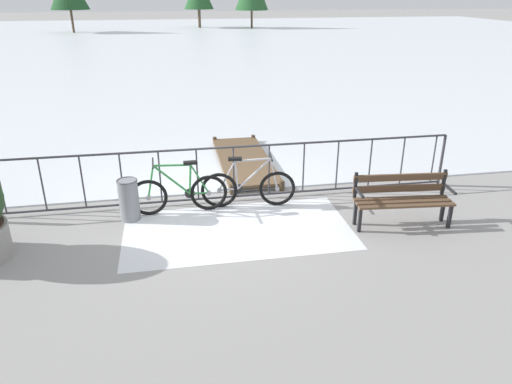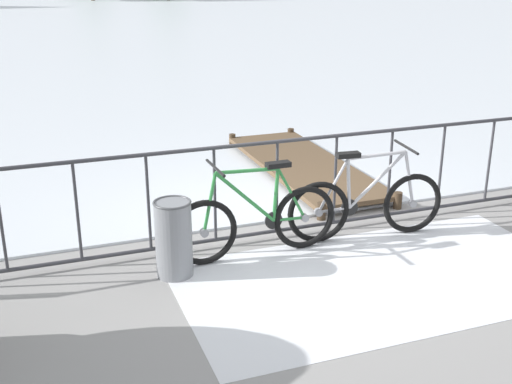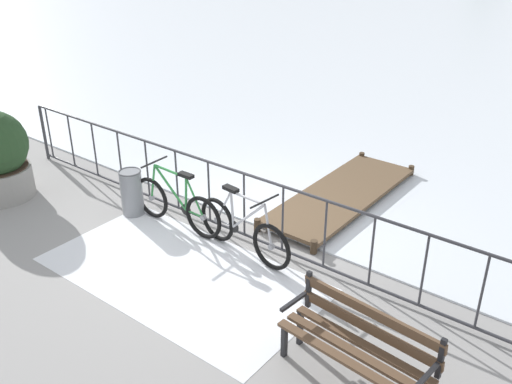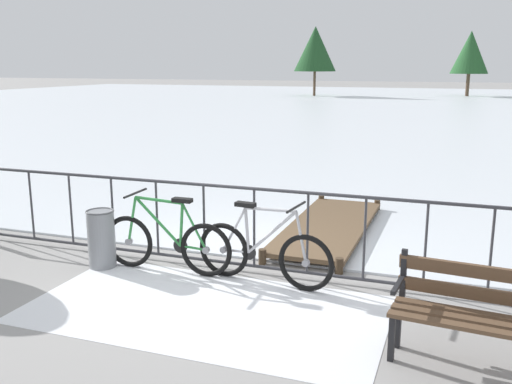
{
  "view_description": "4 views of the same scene",
  "coord_description": "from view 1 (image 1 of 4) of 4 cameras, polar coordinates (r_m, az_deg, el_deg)",
  "views": [
    {
      "loc": [
        -0.74,
        -8.1,
        3.68
      ],
      "look_at": [
        0.59,
        -0.89,
        0.53
      ],
      "focal_mm": 33.39,
      "sensor_mm": 36.0,
      "label": 1
    },
    {
      "loc": [
        -2.69,
        -5.8,
        2.77
      ],
      "look_at": [
        -0.82,
        -0.71,
        0.82
      ],
      "focal_mm": 45.42,
      "sensor_mm": 36.0,
      "label": 2
    },
    {
      "loc": [
        4.79,
        -5.47,
        4.3
      ],
      "look_at": [
        0.57,
        -0.03,
        0.85
      ],
      "focal_mm": 39.86,
      "sensor_mm": 36.0,
      "label": 3
    },
    {
      "loc": [
        2.59,
        -6.21,
        2.5
      ],
      "look_at": [
        0.25,
        0.29,
        0.94
      ],
      "focal_mm": 39.97,
      "sensor_mm": 36.0,
      "label": 4
    }
  ],
  "objects": [
    {
      "name": "ground_plane",
      "position": [
        8.93,
        -4.74,
        -1.16
      ],
      "size": [
        160.0,
        160.0,
        0.0
      ],
      "primitive_type": "plane",
      "color": "gray"
    },
    {
      "name": "frozen_pond",
      "position": [
        36.69,
        -9.68,
        17.22
      ],
      "size": [
        80.0,
        56.0,
        0.03
      ],
      "primitive_type": "cube",
      "color": "silver",
      "rests_on": "ground"
    },
    {
      "name": "snow_patch",
      "position": [
        7.88,
        -2.16,
        -4.56
      ],
      "size": [
        3.72,
        1.99,
        0.01
      ],
      "primitive_type": "cube",
      "color": "white",
      "rests_on": "ground"
    },
    {
      "name": "railing_fence",
      "position": [
        8.71,
        -4.86,
        2.19
      ],
      "size": [
        9.06,
        0.06,
        1.07
      ],
      "color": "#38383D",
      "rests_on": "ground"
    },
    {
      "name": "bicycle_near_railing",
      "position": [
        8.44,
        -9.2,
        -0.14
      ],
      "size": [
        1.71,
        0.52,
        0.97
      ],
      "color": "black",
      "rests_on": "ground"
    },
    {
      "name": "bicycle_second",
      "position": [
        8.57,
        -0.95,
        0.54
      ],
      "size": [
        1.71,
        0.52,
        0.97
      ],
      "color": "black",
      "rests_on": "ground"
    },
    {
      "name": "park_bench",
      "position": [
        8.24,
        17.09,
        -0.42
      ],
      "size": [
        1.64,
        0.63,
        0.89
      ],
      "color": "brown",
      "rests_on": "ground"
    },
    {
      "name": "trash_bin",
      "position": [
        8.36,
        -14.98,
        -0.87
      ],
      "size": [
        0.35,
        0.35,
        0.73
      ],
      "color": "gray",
      "rests_on": "ground"
    },
    {
      "name": "wooden_dock",
      "position": [
        10.74,
        -1.44,
        3.89
      ],
      "size": [
        1.1,
        3.31,
        0.2
      ],
      "color": "brown",
      "rests_on": "ground"
    }
  ]
}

